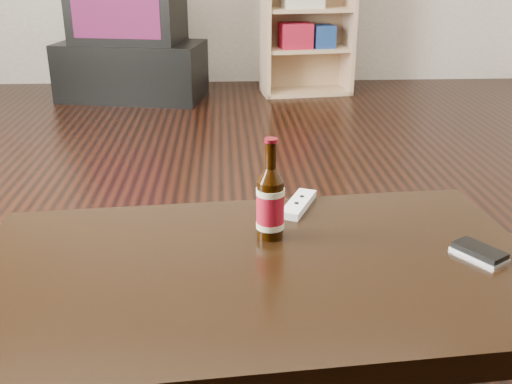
{
  "coord_description": "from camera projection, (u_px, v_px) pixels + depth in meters",
  "views": [
    {
      "loc": [
        0.07,
        -1.77,
        0.98
      ],
      "look_at": [
        0.13,
        -0.63,
        0.52
      ],
      "focal_mm": 42.0,
      "sensor_mm": 36.0,
      "label": 1
    }
  ],
  "objects": [
    {
      "name": "floor",
      "position": [
        207.0,
        266.0,
        2.01
      ],
      "size": [
        5.0,
        6.0,
        0.01
      ],
      "primitive_type": "cube",
      "color": "black",
      "rests_on": "ground"
    },
    {
      "name": "bookshelf",
      "position": [
        306.0,
        6.0,
        4.19
      ],
      "size": [
        0.67,
        0.37,
        1.18
      ],
      "rotation": [
        0.0,
        0.0,
        0.12
      ],
      "color": "tan",
      "rests_on": "floor"
    },
    {
      "name": "beer_bottle",
      "position": [
        270.0,
        203.0,
        1.25
      ],
      "size": [
        0.06,
        0.06,
        0.22
      ],
      "rotation": [
        0.0,
        0.0,
        0.05
      ],
      "color": "black",
      "rests_on": "coffee_table"
    },
    {
      "name": "coffee_table",
      "position": [
        262.0,
        288.0,
        1.18
      ],
      "size": [
        1.15,
        0.73,
        0.41
      ],
      "rotation": [
        0.0,
        0.0,
        0.08
      ],
      "color": "black",
      "rests_on": "floor"
    },
    {
      "name": "tv_stand",
      "position": [
        132.0,
        71.0,
        4.17
      ],
      "size": [
        1.06,
        0.68,
        0.39
      ],
      "primitive_type": "cube",
      "rotation": [
        0.0,
        0.0,
        -0.21
      ],
      "color": "black",
      "rests_on": "floor"
    },
    {
      "name": "phone",
      "position": [
        479.0,
        252.0,
        1.19
      ],
      "size": [
        0.1,
        0.12,
        0.02
      ],
      "rotation": [
        0.0,
        0.0,
        0.57
      ],
      "color": "silver",
      "rests_on": "coffee_table"
    },
    {
      "name": "remote",
      "position": [
        299.0,
        204.0,
        1.41
      ],
      "size": [
        0.1,
        0.16,
        0.02
      ],
      "rotation": [
        0.0,
        0.0,
        -0.42
      ],
      "color": "white",
      "rests_on": "coffee_table"
    },
    {
      "name": "tv",
      "position": [
        127.0,
        1.0,
        3.99
      ],
      "size": [
        0.79,
        0.58,
        0.54
      ],
      "rotation": [
        0.0,
        0.0,
        -0.21
      ],
      "color": "black",
      "rests_on": "tv_stand"
    }
  ]
}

